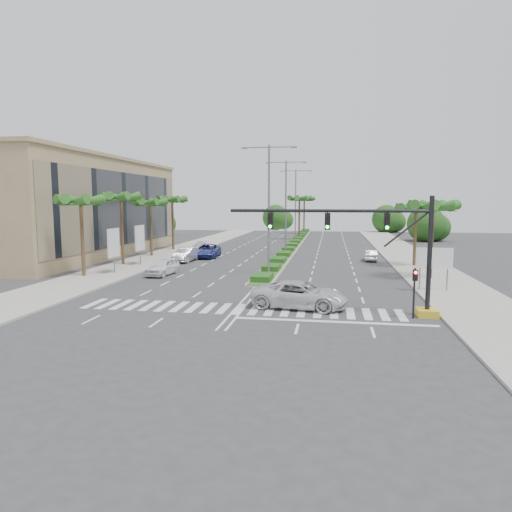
{
  "coord_description": "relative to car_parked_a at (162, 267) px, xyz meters",
  "views": [
    {
      "loc": [
        5.71,
        -28.05,
        6.83
      ],
      "look_at": [
        0.47,
        3.81,
        3.0
      ],
      "focal_mm": 32.0,
      "sensor_mm": 36.0,
      "label": 1
    }
  ],
  "objects": [
    {
      "name": "palm_left_far",
      "position": [
        -6.67,
        13.72,
        5.72
      ],
      "size": [
        4.57,
        4.68,
        7.35
      ],
      "color": "brown",
      "rests_on": "ground"
    },
    {
      "name": "palm_right_far",
      "position": [
        24.33,
        9.72,
        5.14
      ],
      "size": [
        4.57,
        4.68,
        6.75
      ],
      "color": "brown",
      "rests_on": "ground"
    },
    {
      "name": "median",
      "position": [
        9.83,
        32.72,
        -0.68
      ],
      "size": [
        2.2,
        75.0,
        0.2
      ],
      "primitive_type": "cube",
      "color": "gray",
      "rests_on": "ground"
    },
    {
      "name": "billboard_far",
      "position": [
        -4.67,
        5.72,
        2.19
      ],
      "size": [
        0.18,
        2.1,
        4.35
      ],
      "color": "slate",
      "rests_on": "ground"
    },
    {
      "name": "building",
      "position": [
        -16.17,
        13.72,
        5.22
      ],
      "size": [
        12.0,
        36.0,
        12.0
      ],
      "primitive_type": "cube",
      "color": "tan",
      "rests_on": "ground"
    },
    {
      "name": "palm_left_mid",
      "position": [
        -6.67,
        5.72,
        6.3
      ],
      "size": [
        4.57,
        4.68,
        7.95
      ],
      "color": "brown",
      "rests_on": "ground"
    },
    {
      "name": "ground",
      "position": [
        9.83,
        -12.28,
        -0.78
      ],
      "size": [
        160.0,
        160.0,
        0.0
      ],
      "primitive_type": "plane",
      "color": "#333335",
      "rests_on": "ground"
    },
    {
      "name": "streetlight_near",
      "position": [
        9.83,
        1.72,
        6.03
      ],
      "size": [
        5.1,
        0.25,
        12.0
      ],
      "color": "slate",
      "rests_on": "ground"
    },
    {
      "name": "car_crossing",
      "position": [
        13.62,
        -11.24,
        0.08
      ],
      "size": [
        6.5,
        3.64,
        1.72
      ],
      "primitive_type": "imported",
      "rotation": [
        0.0,
        0.0,
        1.44
      ],
      "color": "silver",
      "rests_on": "ground"
    },
    {
      "name": "billboard_near",
      "position": [
        -4.67,
        -0.28,
        2.19
      ],
      "size": [
        0.18,
        2.1,
        4.35
      ],
      "color": "slate",
      "rests_on": "ground"
    },
    {
      "name": "car_parked_b",
      "position": [
        -0.88,
        9.85,
        0.02
      ],
      "size": [
        2.01,
        4.93,
        1.59
      ],
      "primitive_type": "imported",
      "rotation": [
        0.0,
        0.0,
        -0.07
      ],
      "color": "silver",
      "rests_on": "ground"
    },
    {
      "name": "palm_median_a",
      "position": [
        9.83,
        42.72,
        6.4
      ],
      "size": [
        4.57,
        4.68,
        8.05
      ],
      "color": "brown",
      "rests_on": "ground"
    },
    {
      "name": "car_parked_d",
      "position": [
        -1.97,
        19.26,
        -0.09
      ],
      "size": [
        2.22,
        4.81,
        1.36
      ],
      "primitive_type": "imported",
      "rotation": [
        0.0,
        0.0,
        0.07
      ],
      "color": "silver",
      "rests_on": "ground"
    },
    {
      "name": "streetlight_mid",
      "position": [
        9.83,
        17.72,
        6.03
      ],
      "size": [
        5.1,
        0.25,
        12.0
      ],
      "color": "slate",
      "rests_on": "ground"
    },
    {
      "name": "car_parked_a",
      "position": [
        0.0,
        0.0,
        0.0
      ],
      "size": [
        2.26,
        4.71,
        1.55
      ],
      "primitive_type": "imported",
      "rotation": [
        0.0,
        0.0,
        -0.1
      ],
      "color": "white",
      "rests_on": "ground"
    },
    {
      "name": "median_grass",
      "position": [
        9.83,
        32.72,
        -0.56
      ],
      "size": [
        1.8,
        75.0,
        0.04
      ],
      "primitive_type": "cube",
      "color": "#27541C",
      "rests_on": "median"
    },
    {
      "name": "car_parked_c",
      "position": [
        0.46,
        14.07,
        0.05
      ],
      "size": [
        3.27,
        6.17,
        1.65
      ],
      "primitive_type": "imported",
      "rotation": [
        0.0,
        0.0,
        0.09
      ],
      "color": "navy",
      "rests_on": "ground"
    },
    {
      "name": "car_right",
      "position": [
        20.23,
        13.97,
        -0.14
      ],
      "size": [
        1.63,
        3.95,
        1.27
      ],
      "primitive_type": "imported",
      "rotation": [
        0.0,
        0.0,
        3.07
      ],
      "color": "silver",
      "rests_on": "ground"
    },
    {
      "name": "streetlight_far",
      "position": [
        9.83,
        33.72,
        6.03
      ],
      "size": [
        5.1,
        0.25,
        12.0
      ],
      "color": "slate",
      "rests_on": "ground"
    },
    {
      "name": "palm_left_near",
      "position": [
        -6.67,
        -2.28,
        5.91
      ],
      "size": [
        4.57,
        4.68,
        7.55
      ],
      "color": "brown",
      "rests_on": "ground"
    },
    {
      "name": "direction_sign",
      "position": [
        23.33,
        -4.29,
        1.68
      ],
      "size": [
        2.7,
        0.11,
        3.4
      ],
      "color": "slate",
      "rests_on": "ground"
    },
    {
      "name": "palm_median_b",
      "position": [
        9.83,
        57.72,
        6.4
      ],
      "size": [
        4.57,
        4.68,
        8.05
      ],
      "color": "brown",
      "rests_on": "ground"
    },
    {
      "name": "palm_left_end",
      "position": [
        -6.67,
        21.72,
        6.11
      ],
      "size": [
        4.57,
        4.68,
        7.75
      ],
      "color": "brown",
      "rests_on": "ground"
    },
    {
      "name": "footpath_left",
      "position": [
        -5.37,
        7.72,
        -0.7
      ],
      "size": [
        6.0,
        120.0,
        0.15
      ],
      "primitive_type": "cube",
      "color": "gray",
      "rests_on": "ground"
    },
    {
      "name": "palm_right_near",
      "position": [
        24.33,
        1.72,
        5.43
      ],
      "size": [
        4.57,
        4.68,
        7.05
      ],
      "color": "brown",
      "rests_on": "ground"
    },
    {
      "name": "footpath_right",
      "position": [
        25.03,
        7.72,
        -0.7
      ],
      "size": [
        6.0,
        120.0,
        0.15
      ],
      "primitive_type": "cube",
      "color": "gray",
      "rests_on": "ground"
    },
    {
      "name": "signal_gantry",
      "position": [
        19.1,
        -12.28,
        2.68
      ],
      "size": [
        12.6,
        1.2,
        7.2
      ],
      "color": "gold",
      "rests_on": "ground"
    },
    {
      "name": "pedestrian_signal",
      "position": [
        20.43,
        -12.96,
        1.27
      ],
      "size": [
        0.28,
        0.36,
        3.0
      ],
      "color": "black",
      "rests_on": "ground"
    }
  ]
}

